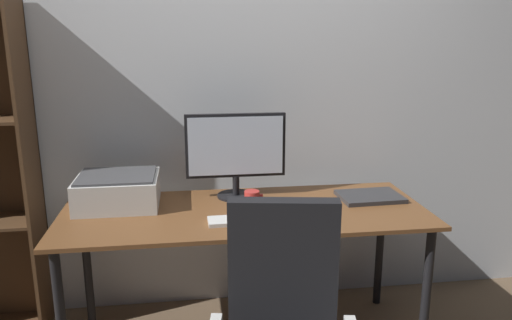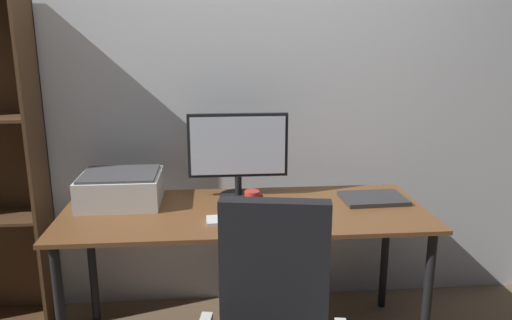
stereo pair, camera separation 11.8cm
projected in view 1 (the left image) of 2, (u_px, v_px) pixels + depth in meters
name	position (u px, v px, depth m)	size (l,w,h in m)	color
back_wall	(234.00, 85.00, 2.80)	(6.40, 0.10, 2.60)	silver
desk	(245.00, 225.00, 2.46)	(1.79, 0.70, 0.74)	brown
monitor	(236.00, 150.00, 2.57)	(0.52, 0.20, 0.45)	black
keyboard	(240.00, 220.00, 2.28)	(0.29, 0.11, 0.02)	silver
mouse	(283.00, 215.00, 2.33)	(0.06, 0.10, 0.03)	black
coffee_mug	(252.00, 201.00, 2.42)	(0.09, 0.07, 0.10)	#B72D28
laptop	(370.00, 197.00, 2.60)	(0.32, 0.23, 0.02)	#2D2D30
printer	(118.00, 190.00, 2.48)	(0.40, 0.34, 0.16)	silver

